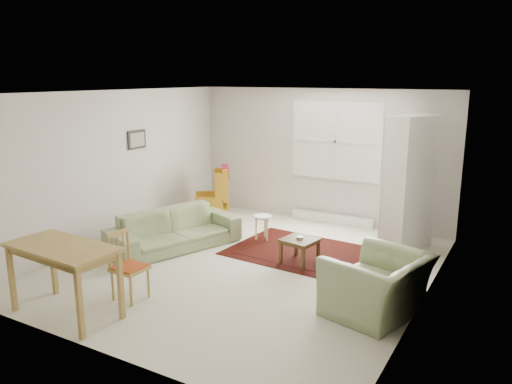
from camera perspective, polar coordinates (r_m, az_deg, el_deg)
The scene contains 10 objects.
room at distance 7.21m, azimuth -0.22°, elevation 1.44°, with size 5.04×5.54×2.51m.
rug at distance 7.88m, azimuth 6.52°, elevation -7.03°, with size 2.57×1.65×0.03m, color black, non-canonical shape.
sofa at distance 8.09m, azimuth -9.34°, elevation -3.49°, with size 2.12×0.83×0.86m, color gray.
armchair at distance 6.01m, azimuth 13.71°, elevation -9.64°, with size 1.11×0.97×0.86m, color gray.
wingback_chair at distance 9.55m, azimuth -5.17°, elevation -0.16°, with size 0.61×0.65×1.06m, color gold, non-canonical shape.
coffee_table at distance 7.46m, azimuth 5.01°, elevation -6.72°, with size 0.47×0.47×0.39m, color #473115, non-canonical shape.
stool at distance 8.46m, azimuth 0.77°, elevation -4.08°, with size 0.32×0.32×0.43m, color white, non-canonical shape.
cabinet at distance 8.24m, azimuth 17.10°, elevation 0.98°, with size 0.45×0.85×2.13m, color white, non-canonical shape.
desk at distance 6.23m, azimuth -20.98°, elevation -9.41°, with size 1.34×0.67×0.85m, color #A88B43, non-canonical shape.
desk_chair at distance 6.40m, azimuth -14.25°, elevation -8.26°, with size 0.38×0.38×0.86m, color #A88B43, non-canonical shape.
Camera 1 is at (3.55, -5.91, 2.72)m, focal length 35.00 mm.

